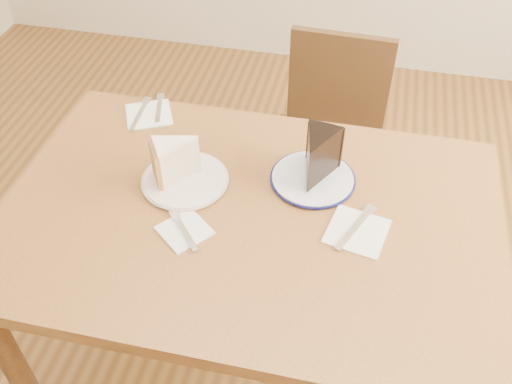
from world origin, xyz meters
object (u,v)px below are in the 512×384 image
Objects in this scene: chair_far at (328,147)px; plate_cream at (185,180)px; table at (249,240)px; chocolate_cake at (316,160)px; carrot_cake at (179,160)px; plate_navy at (313,179)px.

plate_cream is at bearing 63.78° from chair_far.
chocolate_cake is at bearing 46.97° from table.
carrot_cake is at bearing 158.18° from table.
chair_far is 0.74m from carrot_cake.
plate_navy is at bearing 13.43° from plate_cream.
table is 0.22m from plate_navy.
table is 0.68m from chair_far.
plate_navy is 0.34m from carrot_cake.
plate_navy is at bearing 19.24° from chocolate_cake.
chocolate_cake reaches higher than plate_cream.
plate_cream is 0.06m from carrot_cake.
plate_navy reaches higher than table.
chair_far reaches higher than plate_cream.
chair_far reaches higher than plate_navy.
table is 5.66× the size of plate_cream.
carrot_cake is 0.34m from chocolate_cake.
chair_far is at bearing 118.04° from carrot_cake.
chair_far is 4.00× the size of plate_navy.
plate_navy is at bearing 92.71° from chair_far.
chair_far is at bearing 78.41° from table.
carrot_cake is (-0.20, 0.08, 0.16)m from table.
carrot_cake reaches higher than plate_navy.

